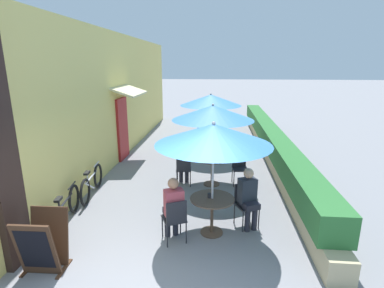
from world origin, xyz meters
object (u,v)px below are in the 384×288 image
object	(u,v)px
cafe_chair_near_right	(175,217)
coffee_cup_near	(209,195)
seated_patron_near_left	(248,196)
coffee_cup_mid	(209,157)
cafe_chair_far_right	(202,136)
cafe_chair_mid_left	(184,168)
cafe_chair_far_left	(220,146)
patio_umbrella_mid	(213,113)
seated_patron_near_right	(173,206)
bicycle_second	(92,183)
seated_patron_mid_left	(184,160)
coffee_cup_far	(211,133)
patio_table_near	(212,207)
cafe_chair_near_left	(245,201)
bicycle_leaning	(65,209)
patio_umbrella_near	(213,134)
menu_board	(43,243)
patio_table_mid	(212,165)
cafe_chair_mid_right	(240,166)
patio_umbrella_far	(211,100)
patio_table_far	(210,140)

from	to	relation	value
cafe_chair_near_right	coffee_cup_near	world-z (taller)	cafe_chair_near_right
seated_patron_near_left	coffee_cup_mid	size ratio (longest dim) A/B	13.89
seated_patron_near_left	cafe_chair_far_right	size ratio (longest dim) A/B	1.44
cafe_chair_mid_left	cafe_chair_far_left	size ratio (longest dim) A/B	1.00
patio_umbrella_mid	cafe_chair_mid_left	distance (m)	1.66
cafe_chair_mid_left	seated_patron_near_right	bearing A→B (deg)	-92.87
cafe_chair_far_right	seated_patron_near_right	bearing A→B (deg)	-22.82
cafe_chair_near_right	cafe_chair_far_left	distance (m)	4.97
cafe_chair_near_right	bicycle_second	world-z (taller)	cafe_chair_near_right
patio_umbrella_mid	seated_patron_mid_left	world-z (taller)	patio_umbrella_mid
coffee_cup_far	patio_umbrella_mid	bearing A→B (deg)	-88.17
patio_table_near	seated_patron_mid_left	xyz separation A→B (m)	(-0.83, 2.41, 0.13)
cafe_chair_near_left	seated_patron_near_right	world-z (taller)	seated_patron_near_right
cafe_chair_mid_left	bicycle_leaning	size ratio (longest dim) A/B	0.51
patio_umbrella_near	menu_board	size ratio (longest dim) A/B	2.31
seated_patron_near_left	seated_patron_mid_left	distance (m)	2.62
patio_table_mid	bicycle_second	world-z (taller)	patio_table_mid
coffee_cup_mid	coffee_cup_far	xyz separation A→B (m)	(-0.01, 2.83, 0.00)
cafe_chair_mid_right	patio_umbrella_far	size ratio (longest dim) A/B	0.39
cafe_chair_mid_left	seated_patron_mid_left	distance (m)	0.20
cafe_chair_mid_left	patio_umbrella_far	distance (m)	3.31
coffee_cup_mid	cafe_chair_far_left	distance (m)	2.06
cafe_chair_near_left	cafe_chair_mid_left	world-z (taller)	same
patio_table_mid	cafe_chair_mid_right	xyz separation A→B (m)	(0.76, 0.15, -0.04)
menu_board	patio_umbrella_near	bearing A→B (deg)	25.12
seated_patron_mid_left	bicycle_leaning	xyz separation A→B (m)	(-2.17, -2.34, -0.35)
cafe_chair_near_left	patio_umbrella_far	bearing A→B (deg)	-104.45
cafe_chair_far_left	cafe_chair_mid_right	bearing A→B (deg)	174.36
patio_umbrella_far	patio_table_near	bearing A→B (deg)	-87.86
cafe_chair_far_left	bicycle_leaning	world-z (taller)	cafe_chair_far_left
cafe_chair_near_left	patio_table_far	bearing A→B (deg)	-104.45
coffee_cup_near	seated_patron_near_left	bearing A→B (deg)	19.11
cafe_chair_far_right	cafe_chair_mid_left	bearing A→B (deg)	-25.66
cafe_chair_near_right	cafe_chair_far_right	distance (m)	6.27
cafe_chair_mid_right	cafe_chair_far_right	bearing A→B (deg)	-74.70
patio_table_near	coffee_cup_mid	bearing A→B (deg)	93.30
cafe_chair_far_right	coffee_cup_far	distance (m)	0.73
coffee_cup_mid	seated_patron_near_right	bearing A→B (deg)	-101.55
coffee_cup_mid	seated_patron_mid_left	bearing A→B (deg)	-172.92
seated_patron_near_right	patio_table_far	world-z (taller)	seated_patron_near_right
cafe_chair_far_left	cafe_chair_far_right	world-z (taller)	same
patio_table_far	seated_patron_near_left	bearing A→B (deg)	-79.55
cafe_chair_near_left	cafe_chair_far_left	distance (m)	4.15
cafe_chair_near_left	seated_patron_near_left	distance (m)	0.20
cafe_chair_near_left	seated_patron_mid_left	size ratio (longest dim) A/B	0.70
patio_umbrella_near	patio_umbrella_far	xyz separation A→B (m)	(-0.19, 5.20, 0.00)
cafe_chair_mid_left	patio_umbrella_far	size ratio (longest dim) A/B	0.39
patio_umbrella_mid	coffee_cup_far	xyz separation A→B (m)	(-0.09, 2.88, -1.21)
patio_table_near	bicycle_second	bearing A→B (deg)	154.36
coffee_cup_near	patio_table_mid	distance (m)	2.43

